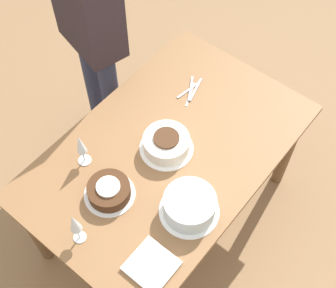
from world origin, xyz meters
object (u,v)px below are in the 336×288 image
at_px(cake_back_decorated, 190,206).
at_px(wine_glass_near, 74,224).
at_px(cake_center_white, 167,143).
at_px(cake_front_chocolate, 109,191).
at_px(wine_glass_far, 81,145).
at_px(person_cutting, 88,14).

height_order(cake_back_decorated, wine_glass_near, wine_glass_near).
bearing_deg(cake_center_white, cake_back_decorated, 55.56).
height_order(cake_front_chocolate, cake_back_decorated, cake_back_decorated).
xyz_separation_m(cake_back_decorated, wine_glass_near, (0.41, -0.30, 0.09)).
relative_size(cake_center_white, wine_glass_far, 1.31).
bearing_deg(cake_center_white, wine_glass_far, -40.49).
relative_size(cake_front_chocolate, cake_back_decorated, 0.87).
distance_m(wine_glass_far, person_cutting, 0.74).
height_order(cake_center_white, person_cutting, person_cutting).
relative_size(cake_front_chocolate, wine_glass_near, 1.12).
distance_m(cake_center_white, person_cutting, 0.81).
bearing_deg(wine_glass_near, cake_center_white, -179.90).
bearing_deg(wine_glass_near, person_cutting, -139.41).
xyz_separation_m(cake_front_chocolate, cake_back_decorated, (-0.17, 0.34, 0.02)).
height_order(wine_glass_near, wine_glass_far, wine_glass_near).
height_order(cake_center_white, cake_back_decorated, cake_back_decorated).
bearing_deg(person_cutting, wine_glass_far, -35.94).
bearing_deg(cake_front_chocolate, person_cutting, -131.75).
bearing_deg(wine_glass_far, cake_center_white, 139.51).
distance_m(wine_glass_near, wine_glass_far, 0.40).
height_order(cake_back_decorated, wine_glass_far, wine_glass_far).
bearing_deg(cake_center_white, person_cutting, -108.41).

